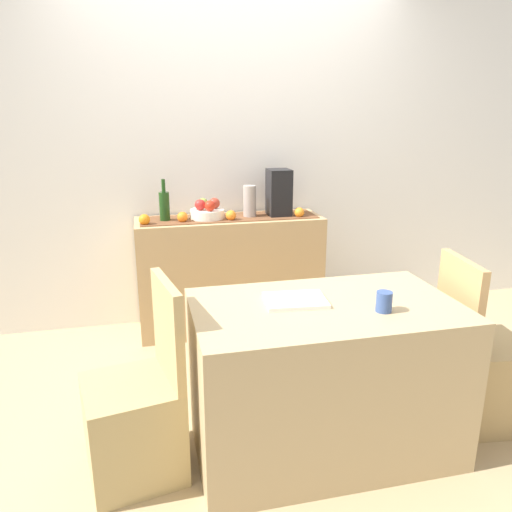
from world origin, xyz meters
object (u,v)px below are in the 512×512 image
(chair_by_corner, at_px, (480,374))
(dining_table, at_px, (323,376))
(coffee_maker, at_px, (279,193))
(open_book, at_px, (295,300))
(coffee_cup, at_px, (384,302))
(ceramic_vase, at_px, (250,201))
(fruit_bowl, at_px, (207,214))
(wine_bottle, at_px, (164,206))
(chair_near_window, at_px, (137,420))
(sideboard_console, at_px, (230,274))

(chair_by_corner, bearing_deg, dining_table, -179.87)
(coffee_maker, height_order, open_book, coffee_maker)
(coffee_cup, relative_size, chair_by_corner, 0.10)
(ceramic_vase, bearing_deg, fruit_bowl, 180.00)
(dining_table, relative_size, coffee_cup, 13.38)
(wine_bottle, bearing_deg, chair_by_corner, -44.06)
(ceramic_vase, xyz_separation_m, chair_near_window, (-0.84, -1.47, -0.70))
(chair_near_window, bearing_deg, sideboard_console, 64.76)
(ceramic_vase, bearing_deg, coffee_cup, -81.07)
(ceramic_vase, height_order, dining_table, ceramic_vase)
(coffee_maker, xyz_separation_m, chair_near_window, (-1.06, -1.47, -0.75))
(open_book, bearing_deg, sideboard_console, 97.85)
(sideboard_console, distance_m, chair_by_corner, 1.82)
(sideboard_console, relative_size, coffee_maker, 3.96)
(open_book, distance_m, chair_by_corner, 1.12)
(wine_bottle, relative_size, ceramic_vase, 1.28)
(sideboard_console, bearing_deg, fruit_bowl, 180.00)
(coffee_cup, bearing_deg, chair_near_window, 172.94)
(dining_table, xyz_separation_m, coffee_cup, (0.22, -0.13, 0.42))
(ceramic_vase, relative_size, coffee_cup, 2.50)
(fruit_bowl, distance_m, coffee_cup, 1.70)
(fruit_bowl, relative_size, coffee_cup, 2.67)
(fruit_bowl, height_order, wine_bottle, wine_bottle)
(sideboard_console, relative_size, chair_by_corner, 1.49)
(chair_by_corner, bearing_deg, open_book, 176.69)
(coffee_cup, height_order, chair_by_corner, chair_by_corner)
(sideboard_console, bearing_deg, coffee_cup, -75.92)
(wine_bottle, height_order, chair_by_corner, wine_bottle)
(ceramic_vase, bearing_deg, open_book, -93.82)
(fruit_bowl, relative_size, open_book, 0.87)
(fruit_bowl, bearing_deg, open_book, -81.28)
(sideboard_console, xyz_separation_m, wine_bottle, (-0.46, 0.00, 0.53))
(coffee_maker, distance_m, coffee_cup, 1.62)
(wine_bottle, relative_size, open_book, 1.05)
(coffee_maker, relative_size, chair_by_corner, 0.38)
(coffee_cup, bearing_deg, dining_table, 148.69)
(wine_bottle, distance_m, chair_near_window, 1.64)
(coffee_maker, distance_m, open_book, 1.47)
(coffee_maker, xyz_separation_m, chair_by_corner, (0.69, -1.47, -0.75))
(fruit_bowl, xyz_separation_m, ceramic_vase, (0.31, 0.00, 0.08))
(fruit_bowl, xyz_separation_m, wine_bottle, (-0.30, 0.00, 0.07))
(fruit_bowl, relative_size, wine_bottle, 0.83)
(wine_bottle, xyz_separation_m, chair_near_window, (-0.23, -1.47, -0.69))
(open_book, bearing_deg, wine_bottle, 115.56)
(chair_near_window, bearing_deg, open_book, 4.36)
(ceramic_vase, xyz_separation_m, open_book, (-0.09, -1.41, -0.21))
(open_book, bearing_deg, coffee_maker, 83.08)
(fruit_bowl, bearing_deg, ceramic_vase, 0.00)
(ceramic_vase, bearing_deg, chair_near_window, -119.85)
(fruit_bowl, xyz_separation_m, chair_near_window, (-0.53, -1.47, -0.62))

